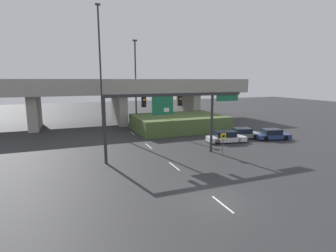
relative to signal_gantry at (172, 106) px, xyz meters
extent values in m
plane|color=#2D2D30|center=(-1.04, -10.19, -5.08)|extent=(160.00, 160.00, 0.00)
cube|color=silver|center=(-1.04, -10.87, -5.08)|extent=(0.14, 2.40, 0.01)
cube|color=silver|center=(-1.04, -3.07, -5.08)|extent=(0.14, 2.40, 0.01)
cube|color=silver|center=(-1.04, 4.73, -5.08)|extent=(0.14, 2.40, 0.01)
cube|color=silver|center=(-1.04, 12.53, -5.08)|extent=(0.14, 2.40, 0.01)
cube|color=silver|center=(-1.04, 20.33, -5.08)|extent=(0.14, 2.40, 0.01)
cylinder|color=#2D2D30|center=(-6.62, 0.01, -1.90)|extent=(0.28, 0.28, 6.38)
cylinder|color=#2D2D30|center=(4.54, 0.01, -1.90)|extent=(0.28, 0.28, 6.38)
cube|color=#2D2D30|center=(0.59, 0.01, 1.13)|extent=(14.42, 0.32, 0.32)
cube|color=black|center=(-2.90, 0.01, 0.50)|extent=(0.40, 0.28, 0.95)
sphere|color=orange|center=(-2.90, -0.16, 0.71)|extent=(0.22, 0.22, 0.22)
sphere|color=black|center=(-2.90, -0.16, 0.28)|extent=(0.22, 0.22, 0.22)
cube|color=black|center=(0.82, 0.01, 0.50)|extent=(0.40, 0.28, 0.95)
sphere|color=orange|center=(0.82, -0.16, 0.71)|extent=(0.22, 0.22, 0.22)
sphere|color=black|center=(0.82, -0.16, 0.28)|extent=(0.22, 0.22, 0.22)
cube|color=#196B42|center=(-1.04, -0.09, 0.08)|extent=(2.17, 0.08, 1.78)
cube|color=white|center=(-0.66, -0.14, -0.32)|extent=(0.54, 0.03, 0.39)
cube|color=#196B42|center=(6.33, -0.05, 0.65)|extent=(2.66, 0.07, 0.64)
cylinder|color=#4C4C4C|center=(4.86, -1.74, -3.89)|extent=(0.08, 0.08, 2.38)
cube|color=yellow|center=(4.86, -1.79, -3.05)|extent=(0.60, 0.03, 0.60)
cube|color=black|center=(4.86, -1.80, -3.05)|extent=(0.33, 0.01, 0.21)
cylinder|color=#2D2D30|center=(1.11, 18.57, 1.76)|extent=(0.24, 0.24, 13.69)
cube|color=#333333|center=(1.11, 18.57, 8.73)|extent=(0.70, 0.36, 0.24)
cylinder|color=#2D2D30|center=(-4.81, 15.57, 3.80)|extent=(0.24, 0.24, 17.78)
cube|color=#333333|center=(-4.81, 15.57, 12.81)|extent=(0.70, 0.36, 0.24)
cube|color=#A39E93|center=(-1.04, 22.24, 0.97)|extent=(47.26, 9.96, 1.58)
cube|color=#A39E93|center=(-1.04, 17.46, 2.22)|extent=(47.26, 0.40, 0.90)
cube|color=#A39E93|center=(-14.43, 22.24, -2.45)|extent=(1.40, 7.97, 5.27)
cube|color=#A39E93|center=(-1.04, 22.24, -2.45)|extent=(1.40, 7.97, 5.27)
cube|color=#A39E93|center=(12.35, 22.24, -2.45)|extent=(1.40, 7.97, 5.27)
cube|color=#4C6033|center=(6.35, 12.86, -3.97)|extent=(13.41, 9.50, 2.22)
cube|color=silver|center=(8.50, 3.06, -4.64)|extent=(4.98, 2.61, 0.57)
cube|color=black|center=(8.32, 3.09, -4.01)|extent=(2.71, 2.03, 0.68)
cylinder|color=black|center=(10.09, 3.57, -4.76)|extent=(0.67, 0.33, 0.64)
cylinder|color=black|center=(9.81, 2.02, -4.76)|extent=(0.67, 0.33, 0.64)
cylinder|color=black|center=(7.20, 4.10, -4.76)|extent=(0.67, 0.33, 0.64)
cylinder|color=black|center=(6.92, 2.55, -4.76)|extent=(0.67, 0.33, 0.64)
cube|color=gray|center=(11.89, 4.19, -4.65)|extent=(4.52, 2.64, 0.55)
cube|color=black|center=(11.73, 4.23, -4.05)|extent=(2.49, 2.06, 0.65)
cylinder|color=black|center=(13.34, 4.73, -4.76)|extent=(0.67, 0.34, 0.64)
cylinder|color=black|center=(13.02, 3.14, -4.76)|extent=(0.67, 0.34, 0.64)
cylinder|color=black|center=(10.77, 5.25, -4.76)|extent=(0.67, 0.34, 0.64)
cylinder|color=black|center=(10.45, 3.66, -4.76)|extent=(0.67, 0.34, 0.64)
cube|color=navy|center=(15.05, 2.28, -4.65)|extent=(4.68, 2.77, 0.54)
cube|color=black|center=(14.88, 2.32, -4.06)|extent=(2.59, 2.13, 0.65)
cylinder|color=black|center=(16.56, 2.79, -4.76)|extent=(0.67, 0.35, 0.64)
cylinder|color=black|center=(16.20, 1.19, -4.76)|extent=(0.67, 0.35, 0.64)
cylinder|color=black|center=(13.91, 3.38, -4.76)|extent=(0.67, 0.35, 0.64)
cylinder|color=black|center=(13.55, 1.78, -4.76)|extent=(0.67, 0.35, 0.64)
camera|label=1|loc=(-9.75, -23.81, 2.59)|focal=28.00mm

